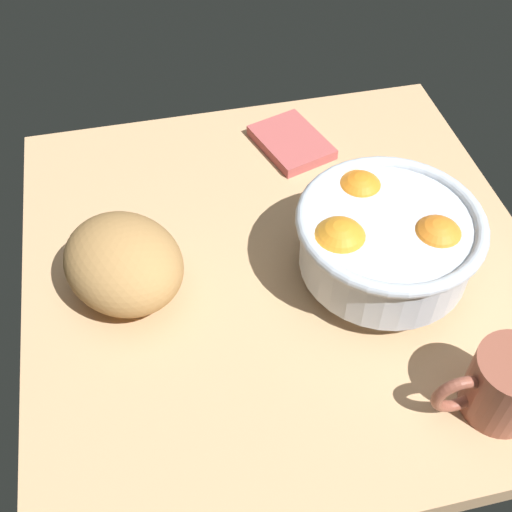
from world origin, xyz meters
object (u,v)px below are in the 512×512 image
object	(u,v)px
mug	(503,385)
napkin_folded	(291,142)
fruit_bowl	(385,238)
bread_loaf	(124,266)

from	to	relation	value
mug	napkin_folded	bearing A→B (deg)	12.01
napkin_folded	fruit_bowl	bearing A→B (deg)	-171.27
fruit_bowl	bread_loaf	xyz separation A→B (cm)	(3.94, 29.87, -1.83)
fruit_bowl	mug	bearing A→B (deg)	-163.73
napkin_folded	mug	world-z (taller)	mug
napkin_folded	bread_loaf	bearing A→B (deg)	130.55
napkin_folded	mug	xyz separation A→B (cm)	(-45.60, -9.70, 3.26)
fruit_bowl	bread_loaf	size ratio (longest dim) A/B	1.43
fruit_bowl	mug	xyz separation A→B (cm)	(-19.53, -5.70, -2.53)
napkin_folded	mug	size ratio (longest dim) A/B	0.98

